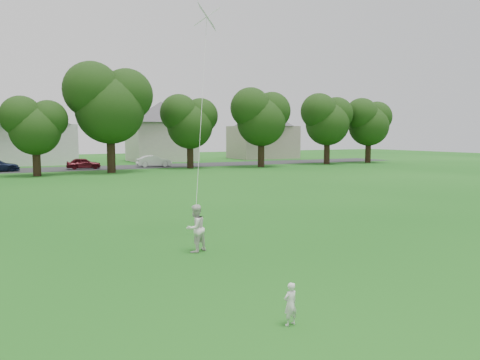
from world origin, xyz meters
TOP-DOWN VIEW (x-y plane):
  - ground at (0.00, 0.00)m, footprint 160.00×160.00m
  - street at (0.00, 42.00)m, footprint 90.00×7.00m
  - toddler at (0.86, -2.59)m, footprint 0.33×0.24m
  - older_boy at (1.36, 3.40)m, footprint 0.87×0.79m
  - kite at (2.11, 4.64)m, footprint 1.27×1.86m
  - tree_row at (-1.82, 35.81)m, footprint 81.33×8.16m
  - house_row at (-1.42, 52.00)m, footprint 77.75×14.13m

SIDE VIEW (x-z plane):
  - ground at x=0.00m, z-range 0.00..0.00m
  - street at x=0.00m, z-range 0.00..0.01m
  - toddler at x=0.86m, z-range 0.00..0.83m
  - older_boy at x=1.36m, z-range 0.00..1.46m
  - kite at x=2.11m, z-range 0.68..8.09m
  - house_row at x=-1.42m, z-range -0.08..9.41m
  - tree_row at x=-1.82m, z-range 0.86..11.76m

